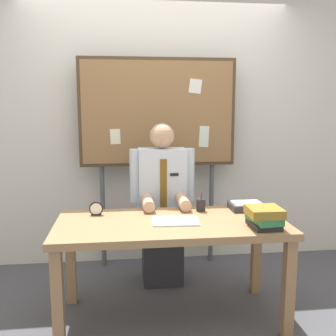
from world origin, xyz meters
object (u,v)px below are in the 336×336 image
object	(u,v)px
book_stack	(264,217)
pen_holder	(201,205)
open_notebook	(176,221)
desk_clock	(96,209)
paper_tray	(247,206)
person	(162,210)
desk	(171,234)
bulletin_board	(158,116)

from	to	relation	value
book_stack	pen_holder	xyz separation A→B (m)	(-0.34, 0.45, -0.02)
open_notebook	pen_holder	world-z (taller)	pen_holder
desk_clock	paper_tray	xyz separation A→B (m)	(1.16, 0.02, -0.02)
desk_clock	paper_tray	bearing A→B (deg)	1.08
desk_clock	person	bearing A→B (deg)	36.02
book_stack	open_notebook	distance (m)	0.60
book_stack	desk	bearing A→B (deg)	160.14
bulletin_board	pen_holder	xyz separation A→B (m)	(0.26, -0.74, -0.66)
open_notebook	pen_holder	bearing A→B (deg)	47.67
book_stack	open_notebook	world-z (taller)	book_stack
open_notebook	desk_clock	bearing A→B (deg)	157.38
person	desk_clock	world-z (taller)	person
bulletin_board	open_notebook	world-z (taller)	bulletin_board
desk_clock	paper_tray	size ratio (longest dim) A/B	0.39
person	bulletin_board	world-z (taller)	bulletin_board
book_stack	pen_holder	distance (m)	0.56
book_stack	pen_holder	bearing A→B (deg)	126.80
bulletin_board	paper_tray	xyz separation A→B (m)	(0.63, -0.74, -0.68)
bulletin_board	book_stack	world-z (taller)	bulletin_board
paper_tray	person	bearing A→B (deg)	149.73
book_stack	desk_clock	bearing A→B (deg)	159.17
person	desk	bearing A→B (deg)	-90.00
person	book_stack	size ratio (longest dim) A/B	5.16
desk	paper_tray	size ratio (longest dim) A/B	6.20
open_notebook	desk_clock	size ratio (longest dim) A/B	3.11
bulletin_board	book_stack	bearing A→B (deg)	-63.42
bulletin_board	desk_clock	size ratio (longest dim) A/B	19.22
desk	pen_holder	world-z (taller)	pen_holder
open_notebook	desk_clock	xyz separation A→B (m)	(-0.56, 0.23, 0.04)
desk	person	xyz separation A→B (m)	(0.00, 0.60, 0.00)
person	paper_tray	bearing A→B (deg)	-30.27
book_stack	desk_clock	world-z (taller)	book_stack
open_notebook	paper_tray	world-z (taller)	paper_tray
desk_clock	pen_holder	xyz separation A→B (m)	(0.79, 0.02, 0.00)
desk	person	bearing A→B (deg)	90.00
bulletin_board	pen_holder	bearing A→B (deg)	-70.68
book_stack	paper_tray	xyz separation A→B (m)	(0.03, 0.45, -0.04)
desk_clock	paper_tray	distance (m)	1.16
desk	paper_tray	bearing A→B (deg)	20.66
paper_tray	desk	bearing A→B (deg)	-159.34
desk	open_notebook	size ratio (longest dim) A/B	5.05
bulletin_board	pen_holder	world-z (taller)	bulletin_board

